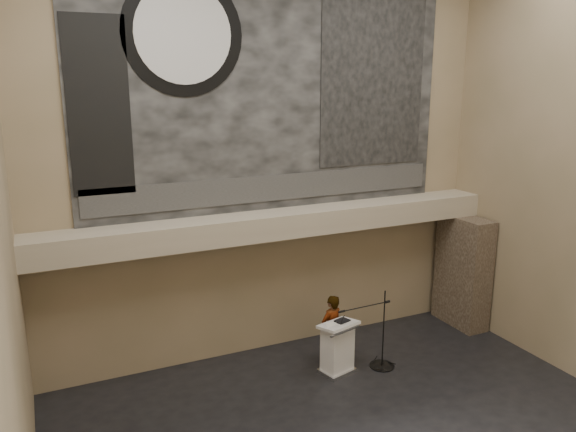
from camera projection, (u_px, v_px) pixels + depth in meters
name	position (u px, v px, depth m)	size (l,w,h in m)	color
wall_back	(272.00, 159.00, 11.76)	(10.00, 0.02, 8.50)	#7F7051
soffit	(280.00, 223.00, 11.72)	(10.00, 0.80, 0.50)	tan
sprinkler_left	(207.00, 246.00, 11.09)	(0.04, 0.04, 0.06)	#B2893D
sprinkler_right	(359.00, 227.00, 12.51)	(0.04, 0.04, 0.06)	#B2893D
banner	(272.00, 88.00, 11.38)	(8.00, 0.05, 5.00)	black
banner_text_strip	(274.00, 188.00, 11.84)	(7.76, 0.02, 0.55)	#303030
banner_clock_rim	(183.00, 34.00, 10.38)	(2.30, 2.30, 0.02)	black
banner_clock_face	(184.00, 34.00, 10.36)	(1.84, 1.84, 0.02)	silver
banner_building_print	(373.00, 83.00, 12.30)	(2.60, 0.02, 3.60)	black
banner_brick_print	(99.00, 107.00, 10.04)	(1.10, 0.02, 3.20)	black
stone_pier	(463.00, 271.00, 13.60)	(0.60, 1.40, 2.70)	#3E3126
lectern	(337.00, 348.00, 11.45)	(0.86, 0.70, 1.14)	silver
binder	(342.00, 321.00, 11.37)	(0.28, 0.22, 0.04)	black
papers	(332.00, 326.00, 11.19)	(0.21, 0.29, 0.01)	silver
speaker_person	(331.00, 329.00, 11.86)	(0.55, 0.36, 1.50)	silver
mic_stand	(381.00, 356.00, 11.74)	(1.35, 0.52, 1.70)	black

